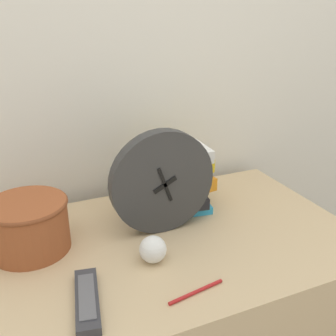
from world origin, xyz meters
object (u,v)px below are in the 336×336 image
object	(u,v)px
crumpled_paper_ball	(153,249)
pen	(195,292)
basket	(28,224)
book_stack	(172,180)
desk_clock	(162,182)
tv_remote	(87,300)

from	to	relation	value
crumpled_paper_ball	pen	distance (m)	0.15
basket	pen	world-z (taller)	basket
book_stack	crumpled_paper_ball	xyz separation A→B (m)	(-0.15, -0.23, -0.06)
book_stack	pen	distance (m)	0.40
desk_clock	basket	size ratio (longest dim) A/B	1.40
tv_remote	pen	distance (m)	0.23
tv_remote	crumpled_paper_ball	xyz separation A→B (m)	(0.18, 0.09, 0.02)
desk_clock	tv_remote	distance (m)	0.36
desk_clock	crumpled_paper_ball	world-z (taller)	desk_clock
crumpled_paper_ball	book_stack	bearing A→B (deg)	56.24
desk_clock	tv_remote	size ratio (longest dim) A/B	1.49
book_stack	pen	xyz separation A→B (m)	(-0.11, -0.38, -0.09)
tv_remote	pen	world-z (taller)	tv_remote
desk_clock	tv_remote	world-z (taller)	desk_clock
basket	crumpled_paper_ball	distance (m)	0.32
pen	basket	bearing A→B (deg)	133.69
basket	book_stack	bearing A→B (deg)	7.77
desk_clock	tv_remote	bearing A→B (deg)	-140.73
basket	tv_remote	distance (m)	0.28
tv_remote	pen	bearing A→B (deg)	-15.45
book_stack	pen	world-z (taller)	book_stack
book_stack	crumpled_paper_ball	size ratio (longest dim) A/B	3.86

